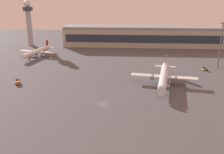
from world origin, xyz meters
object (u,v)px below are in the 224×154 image
pushback_tug (204,69)px  apron_light_west (221,43)px  control_tower (29,20)px  airplane_far_stand (164,77)px  maintenance_van (18,82)px  airplane_mid_apron (37,52)px

pushback_tug → apron_light_west: bearing=-81.4°
control_tower → airplane_far_stand: control_tower is taller
control_tower → airplane_far_stand: bearing=-42.1°
control_tower → maintenance_van: (27.53, -96.11, -20.37)m
airplane_far_stand → maintenance_van: bearing=12.7°
airplane_far_stand → maintenance_van: size_ratio=9.39×
control_tower → pushback_tug: control_tower is taller
airplane_mid_apron → pushback_tug: 113.73m
airplane_mid_apron → control_tower: bearing=-50.8°
control_tower → airplane_far_stand: 138.14m
airplane_far_stand → airplane_mid_apron: (-83.33, 53.69, -0.72)m
airplane_far_stand → apron_light_west: apron_light_west is taller
pushback_tug → maintenance_van: maintenance_van is taller
control_tower → maintenance_van: control_tower is taller
apron_light_west → pushback_tug: bearing=-151.4°
apron_light_west → airplane_mid_apron: bearing=169.3°
airplane_far_stand → pushback_tug: size_ratio=12.23×
pushback_tug → airplane_far_stand: bearing=113.9°
maintenance_van → apron_light_west: size_ratio=0.16×
control_tower → airplane_mid_apron: 46.05m
airplane_far_stand → pushback_tug: (26.94, 25.97, -3.10)m
airplane_mid_apron → airplane_far_stand: bearing=160.6°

